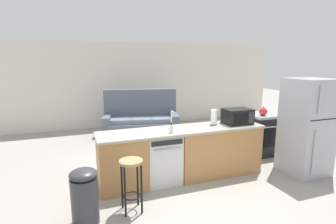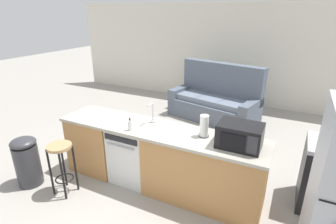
{
  "view_description": "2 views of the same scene",
  "coord_description": "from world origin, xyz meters",
  "px_view_note": "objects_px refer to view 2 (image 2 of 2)",
  "views": [
    {
      "loc": [
        -1.6,
        -4.01,
        2.05
      ],
      "look_at": [
        0.04,
        0.47,
        1.11
      ],
      "focal_mm": 28.0,
      "sensor_mm": 36.0,
      "label": 1
    },
    {
      "loc": [
        1.71,
        -2.8,
        2.39
      ],
      "look_at": [
        -0.04,
        0.71,
        0.86
      ],
      "focal_mm": 28.0,
      "sensor_mm": 36.0,
      "label": 2
    }
  ],
  "objects_px": {
    "bar_stool": "(61,159)",
    "trash_bin": "(27,161)",
    "paper_towel_roll": "(204,126)",
    "dishwasher": "(134,153)",
    "couch": "(216,102)",
    "microwave": "(240,135)",
    "stove_range": "(335,178)",
    "kettle": "(330,141)",
    "soap_bottle": "(130,125)"
  },
  "relations": [
    {
      "from": "dishwasher",
      "to": "bar_stool",
      "type": "relative_size",
      "value": 1.14
    },
    {
      "from": "stove_range",
      "to": "couch",
      "type": "bearing_deg",
      "value": 133.47
    },
    {
      "from": "dishwasher",
      "to": "paper_towel_roll",
      "type": "relative_size",
      "value": 2.98
    },
    {
      "from": "trash_bin",
      "to": "paper_towel_roll",
      "type": "bearing_deg",
      "value": 20.48
    },
    {
      "from": "dishwasher",
      "to": "microwave",
      "type": "bearing_deg",
      "value": -0.05
    },
    {
      "from": "kettle",
      "to": "bar_stool",
      "type": "height_order",
      "value": "kettle"
    },
    {
      "from": "dishwasher",
      "to": "paper_towel_roll",
      "type": "xyz_separation_m",
      "value": [
        1.03,
        0.06,
        0.62
      ]
    },
    {
      "from": "dishwasher",
      "to": "couch",
      "type": "height_order",
      "value": "couch"
    },
    {
      "from": "dishwasher",
      "to": "trash_bin",
      "type": "xyz_separation_m",
      "value": [
        -1.29,
        -0.8,
        -0.04
      ]
    },
    {
      "from": "soap_bottle",
      "to": "bar_stool",
      "type": "xyz_separation_m",
      "value": [
        -0.78,
        -0.52,
        -0.44
      ]
    },
    {
      "from": "paper_towel_roll",
      "to": "couch",
      "type": "xyz_separation_m",
      "value": [
        -0.66,
        2.83,
        -0.64
      ]
    },
    {
      "from": "paper_towel_roll",
      "to": "trash_bin",
      "type": "relative_size",
      "value": 0.38
    },
    {
      "from": "paper_towel_roll",
      "to": "soap_bottle",
      "type": "relative_size",
      "value": 1.6
    },
    {
      "from": "stove_range",
      "to": "microwave",
      "type": "distance_m",
      "value": 1.37
    },
    {
      "from": "dishwasher",
      "to": "microwave",
      "type": "distance_m",
      "value": 1.61
    },
    {
      "from": "dishwasher",
      "to": "couch",
      "type": "bearing_deg",
      "value": 82.55
    },
    {
      "from": "dishwasher",
      "to": "paper_towel_roll",
      "type": "bearing_deg",
      "value": 3.58
    },
    {
      "from": "paper_towel_roll",
      "to": "trash_bin",
      "type": "bearing_deg",
      "value": -159.52
    },
    {
      "from": "microwave",
      "to": "dishwasher",
      "type": "bearing_deg",
      "value": 179.95
    },
    {
      "from": "stove_range",
      "to": "microwave",
      "type": "relative_size",
      "value": 1.8
    },
    {
      "from": "dishwasher",
      "to": "couch",
      "type": "distance_m",
      "value": 2.92
    },
    {
      "from": "soap_bottle",
      "to": "trash_bin",
      "type": "relative_size",
      "value": 0.24
    },
    {
      "from": "kettle",
      "to": "trash_bin",
      "type": "height_order",
      "value": "kettle"
    },
    {
      "from": "microwave",
      "to": "soap_bottle",
      "type": "relative_size",
      "value": 2.84
    },
    {
      "from": "stove_range",
      "to": "bar_stool",
      "type": "height_order",
      "value": "stove_range"
    },
    {
      "from": "stove_range",
      "to": "couch",
      "type": "height_order",
      "value": "couch"
    },
    {
      "from": "bar_stool",
      "to": "trash_bin",
      "type": "xyz_separation_m",
      "value": [
        -0.62,
        -0.08,
        -0.16
      ]
    },
    {
      "from": "kettle",
      "to": "couch",
      "type": "xyz_separation_m",
      "value": [
        -2.06,
        2.47,
        -0.59
      ]
    },
    {
      "from": "stove_range",
      "to": "paper_towel_roll",
      "type": "xyz_separation_m",
      "value": [
        -1.57,
        -0.48,
        0.59
      ]
    },
    {
      "from": "microwave",
      "to": "bar_stool",
      "type": "relative_size",
      "value": 0.68
    },
    {
      "from": "dishwasher",
      "to": "stove_range",
      "type": "height_order",
      "value": "stove_range"
    },
    {
      "from": "trash_bin",
      "to": "kettle",
      "type": "bearing_deg",
      "value": 18.23
    },
    {
      "from": "dishwasher",
      "to": "trash_bin",
      "type": "bearing_deg",
      "value": -148.12
    },
    {
      "from": "microwave",
      "to": "couch",
      "type": "relative_size",
      "value": 0.23
    },
    {
      "from": "couch",
      "to": "microwave",
      "type": "bearing_deg",
      "value": -68.98
    },
    {
      "from": "stove_range",
      "to": "trash_bin",
      "type": "bearing_deg",
      "value": -160.84
    },
    {
      "from": "microwave",
      "to": "bar_stool",
      "type": "distance_m",
      "value": 2.34
    },
    {
      "from": "dishwasher",
      "to": "soap_bottle",
      "type": "height_order",
      "value": "soap_bottle"
    },
    {
      "from": "microwave",
      "to": "kettle",
      "type": "bearing_deg",
      "value": 24.19
    },
    {
      "from": "couch",
      "to": "bar_stool",
      "type": "bearing_deg",
      "value": -106.26
    },
    {
      "from": "stove_range",
      "to": "paper_towel_roll",
      "type": "bearing_deg",
      "value": -162.83
    },
    {
      "from": "trash_bin",
      "to": "couch",
      "type": "bearing_deg",
      "value": 65.67
    },
    {
      "from": "couch",
      "to": "dishwasher",
      "type": "bearing_deg",
      "value": -97.45
    },
    {
      "from": "bar_stool",
      "to": "trash_bin",
      "type": "bearing_deg",
      "value": -172.4
    },
    {
      "from": "soap_bottle",
      "to": "trash_bin",
      "type": "height_order",
      "value": "soap_bottle"
    },
    {
      "from": "paper_towel_roll",
      "to": "soap_bottle",
      "type": "distance_m",
      "value": 0.97
    },
    {
      "from": "dishwasher",
      "to": "paper_towel_roll",
      "type": "distance_m",
      "value": 1.21
    },
    {
      "from": "paper_towel_roll",
      "to": "trash_bin",
      "type": "height_order",
      "value": "paper_towel_roll"
    },
    {
      "from": "stove_range",
      "to": "couch",
      "type": "xyz_separation_m",
      "value": [
        -2.22,
        2.34,
        -0.06
      ]
    },
    {
      "from": "microwave",
      "to": "couch",
      "type": "xyz_separation_m",
      "value": [
        -1.11,
        2.89,
        -0.65
      ]
    }
  ]
}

